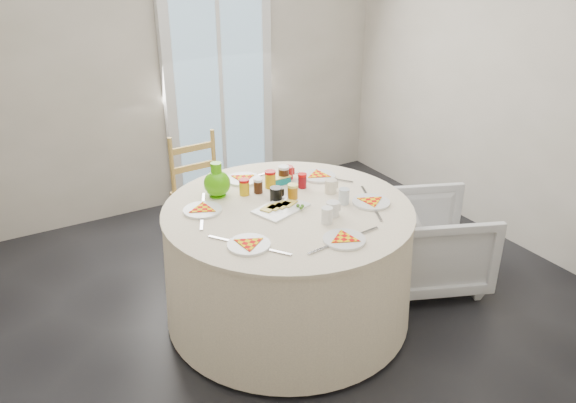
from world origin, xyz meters
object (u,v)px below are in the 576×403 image
wooden_chair (204,192)px  table (288,263)px  armchair (434,232)px  green_pitcher (217,180)px

wooden_chair → table: bearing=-86.1°
wooden_chair → armchair: 1.70m
table → armchair: size_ratio=2.23×
table → armchair: (1.05, -0.17, 0.02)m
table → green_pitcher: (-0.29, 0.36, 0.49)m
table → armchair: table is taller
green_pitcher → table: bearing=-73.0°
table → green_pitcher: size_ratio=7.21×
armchair → green_pitcher: size_ratio=3.23×
wooden_chair → green_pitcher: size_ratio=4.22×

